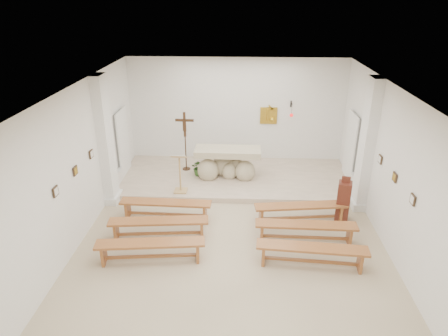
# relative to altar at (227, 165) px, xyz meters

# --- Properties ---
(ground) EXTENTS (7.00, 10.00, 0.00)m
(ground) POSITION_rel_altar_xyz_m (0.24, -3.40, -0.54)
(ground) COLOR beige
(ground) RESTS_ON ground
(wall_left) EXTENTS (0.02, 10.00, 3.50)m
(wall_left) POSITION_rel_altar_xyz_m (-3.25, -3.40, 1.21)
(wall_left) COLOR white
(wall_left) RESTS_ON ground
(wall_right) EXTENTS (0.02, 10.00, 3.50)m
(wall_right) POSITION_rel_altar_xyz_m (3.73, -3.40, 1.21)
(wall_right) COLOR white
(wall_right) RESTS_ON ground
(wall_back) EXTENTS (7.00, 0.02, 3.50)m
(wall_back) POSITION_rel_altar_xyz_m (0.24, 1.59, 1.21)
(wall_back) COLOR white
(wall_back) RESTS_ON ground
(ceiling) EXTENTS (7.00, 10.00, 0.02)m
(ceiling) POSITION_rel_altar_xyz_m (0.24, -3.40, 2.95)
(ceiling) COLOR silver
(ceiling) RESTS_ON wall_back
(sanctuary_platform) EXTENTS (6.98, 3.00, 0.15)m
(sanctuary_platform) POSITION_rel_altar_xyz_m (0.24, 0.10, -0.46)
(sanctuary_platform) COLOR beige
(sanctuary_platform) RESTS_ON ground
(pilaster_left) EXTENTS (0.26, 0.55, 3.50)m
(pilaster_left) POSITION_rel_altar_xyz_m (-3.13, -1.40, 1.21)
(pilaster_left) COLOR white
(pilaster_left) RESTS_ON ground
(pilaster_right) EXTENTS (0.26, 0.55, 3.50)m
(pilaster_right) POSITION_rel_altar_xyz_m (3.61, -1.40, 1.21)
(pilaster_right) COLOR white
(pilaster_right) RESTS_ON ground
(gold_wall_relief) EXTENTS (0.55, 0.04, 0.55)m
(gold_wall_relief) POSITION_rel_altar_xyz_m (1.29, 1.56, 1.11)
(gold_wall_relief) COLOR gold
(gold_wall_relief) RESTS_ON wall_back
(sanctuary_lamp) EXTENTS (0.11, 0.36, 0.44)m
(sanctuary_lamp) POSITION_rel_altar_xyz_m (1.99, 1.31, 1.27)
(sanctuary_lamp) COLOR black
(sanctuary_lamp) RESTS_ON wall_back
(station_frame_left_front) EXTENTS (0.03, 0.20, 0.20)m
(station_frame_left_front) POSITION_rel_altar_xyz_m (-3.23, -4.20, 1.18)
(station_frame_left_front) COLOR #382718
(station_frame_left_front) RESTS_ON wall_left
(station_frame_left_mid) EXTENTS (0.03, 0.20, 0.20)m
(station_frame_left_mid) POSITION_rel_altar_xyz_m (-3.23, -3.20, 1.18)
(station_frame_left_mid) COLOR #382718
(station_frame_left_mid) RESTS_ON wall_left
(station_frame_left_rear) EXTENTS (0.03, 0.20, 0.20)m
(station_frame_left_rear) POSITION_rel_altar_xyz_m (-3.23, -2.20, 1.18)
(station_frame_left_rear) COLOR #382718
(station_frame_left_rear) RESTS_ON wall_left
(station_frame_right_front) EXTENTS (0.03, 0.20, 0.20)m
(station_frame_right_front) POSITION_rel_altar_xyz_m (3.71, -4.20, 1.18)
(station_frame_right_front) COLOR #382718
(station_frame_right_front) RESTS_ON wall_right
(station_frame_right_mid) EXTENTS (0.03, 0.20, 0.20)m
(station_frame_right_mid) POSITION_rel_altar_xyz_m (3.71, -3.20, 1.18)
(station_frame_right_mid) COLOR #382718
(station_frame_right_mid) RESTS_ON wall_right
(station_frame_right_rear) EXTENTS (0.03, 0.20, 0.20)m
(station_frame_right_rear) POSITION_rel_altar_xyz_m (3.71, -2.20, 1.18)
(station_frame_right_rear) COLOR #382718
(station_frame_right_rear) RESTS_ON wall_right
(radiator_left) EXTENTS (0.10, 0.85, 0.52)m
(radiator_left) POSITION_rel_altar_xyz_m (-3.19, -0.70, -0.27)
(radiator_left) COLOR silver
(radiator_left) RESTS_ON ground
(radiator_right) EXTENTS (0.10, 0.85, 0.52)m
(radiator_right) POSITION_rel_altar_xyz_m (3.67, -0.70, -0.27)
(radiator_right) COLOR silver
(radiator_right) RESTS_ON ground
(altar) EXTENTS (1.97, 0.90, 1.01)m
(altar) POSITION_rel_altar_xyz_m (0.00, 0.00, 0.00)
(altar) COLOR #B5A88A
(altar) RESTS_ON sanctuary_platform
(lectern) EXTENTS (0.43, 0.36, 1.17)m
(lectern) POSITION_rel_altar_xyz_m (-1.27, -1.05, 0.19)
(lectern) COLOR tan
(lectern) RESTS_ON sanctuary_platform
(crucifix_stand) EXTENTS (0.57, 0.25, 1.88)m
(crucifix_stand) POSITION_rel_altar_xyz_m (-1.32, 0.51, 0.69)
(crucifix_stand) COLOR #3A2312
(crucifix_stand) RESTS_ON sanctuary_platform
(potted_plant) EXTENTS (0.54, 0.49, 0.52)m
(potted_plant) POSITION_rel_altar_xyz_m (-0.86, 0.09, -0.13)
(potted_plant) COLOR #2F5823
(potted_plant) RESTS_ON sanctuary_platform
(donation_pedestal) EXTENTS (0.40, 0.40, 1.21)m
(donation_pedestal) POSITION_rel_altar_xyz_m (3.01, -2.11, -0.01)
(donation_pedestal) COLOR #512417
(donation_pedestal) RESTS_ON ground
(bench_left_front) EXTENTS (2.33, 0.44, 0.49)m
(bench_left_front) POSITION_rel_altar_xyz_m (-1.46, -2.28, -0.17)
(bench_left_front) COLOR brown
(bench_left_front) RESTS_ON ground
(bench_right_front) EXTENTS (2.34, 0.66, 0.49)m
(bench_right_front) POSITION_rel_altar_xyz_m (1.95, -2.28, -0.17)
(bench_right_front) COLOR brown
(bench_right_front) RESTS_ON ground
(bench_left_second) EXTENTS (2.34, 0.58, 0.49)m
(bench_left_second) POSITION_rel_altar_xyz_m (-1.46, -3.17, -0.17)
(bench_left_second) COLOR brown
(bench_left_second) RESTS_ON ground
(bench_right_second) EXTENTS (2.32, 0.42, 0.49)m
(bench_right_second) POSITION_rel_altar_xyz_m (1.95, -3.17, -0.17)
(bench_right_second) COLOR brown
(bench_right_second) RESTS_ON ground
(bench_left_third) EXTENTS (2.34, 0.61, 0.49)m
(bench_left_third) POSITION_rel_altar_xyz_m (-1.46, -4.07, -0.17)
(bench_left_third) COLOR brown
(bench_left_third) RESTS_ON ground
(bench_right_third) EXTENTS (2.34, 0.55, 0.49)m
(bench_right_third) POSITION_rel_altar_xyz_m (1.95, -4.07, -0.17)
(bench_right_third) COLOR brown
(bench_right_third) RESTS_ON ground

